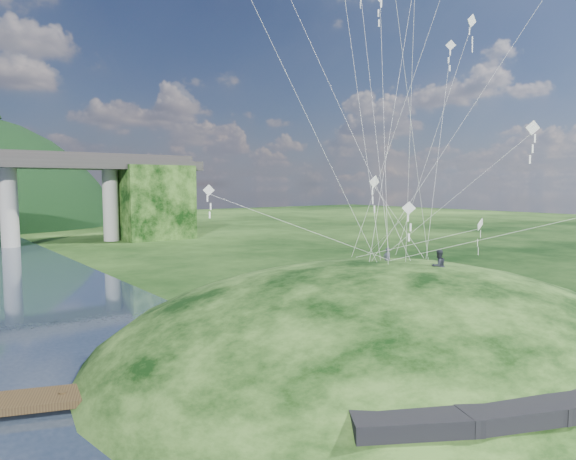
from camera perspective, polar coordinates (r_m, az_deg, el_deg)
ground at (r=25.29m, az=1.07°, el=-17.52°), size 320.00×320.00×0.00m
grass_hill at (r=32.31m, az=10.36°, el=-15.31°), size 36.00×32.00×13.00m
wooden_dock at (r=25.42m, az=-17.15°, el=-16.62°), size 13.09×6.65×0.94m
kite_flyers at (r=32.00m, az=15.26°, el=-2.06°), size 1.71×4.01×1.97m
kite_swarm at (r=33.13m, az=14.15°, el=19.56°), size 21.09×18.00×21.75m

